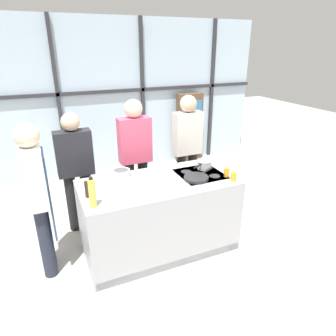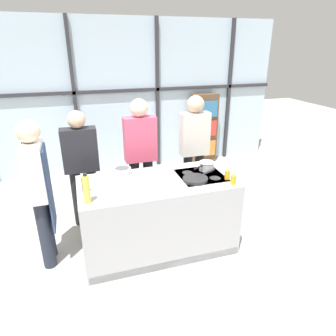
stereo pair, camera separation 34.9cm
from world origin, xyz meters
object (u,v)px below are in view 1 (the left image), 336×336
Objects in this scene: spectator_center_right at (187,145)px; juice_glass_near at (234,177)px; spectator_center_left at (135,153)px; pepper_grinder at (88,189)px; white_plate at (119,182)px; oil_bottle at (92,193)px; frying_pan at (197,178)px; juice_glass_far at (227,172)px; spectator_far_left at (76,167)px; saucepan at (204,164)px; chef at (38,193)px; mixing_bowl at (121,173)px.

juice_glass_near is at bearing 89.42° from spectator_center_right.
spectator_center_left is 8.18× the size of pepper_grinder.
oil_bottle is at bearing -129.91° from white_plate.
juice_glass_far reaches higher than frying_pan.
spectator_center_right reaches higher than juice_glass_near.
white_plate is 1.30m from juice_glass_near.
spectator_center_left reaches higher than spectator_far_left.
white_plate is (-1.22, -0.68, -0.07)m from spectator_center_right.
spectator_center_left is 6.67× the size of white_plate.
saucepan is 0.47m from juice_glass_near.
spectator_center_left reaches higher than white_plate.
spectator_center_left is 1.36m from oil_bottle.
pepper_grinder reaches higher than white_plate.
oil_bottle is (-1.45, -0.40, 0.09)m from saucepan.
chef is 0.63m from oil_bottle.
frying_pan is 1.22m from pepper_grinder.
spectator_center_left is 1.19m from pepper_grinder.
spectator_center_right reaches higher than oil_bottle.
juice_glass_far is (0.36, -0.07, 0.03)m from frying_pan.
saucepan is (1.92, -0.00, 0.01)m from chef.
oil_bottle is at bearing 178.04° from juice_glass_near.
oil_bottle is at bearing 54.91° from spectator_center_left.
spectator_far_left is 3.33× the size of frying_pan.
juice_glass_near is (0.36, -0.21, 0.03)m from frying_pan.
spectator_center_left is 15.86× the size of juice_glass_far.
mixing_bowl is at bearing 39.72° from pepper_grinder.
oil_bottle is at bearing -126.34° from mixing_bowl.
mixing_bowl is at bearing 150.22° from frying_pan.
pepper_grinder is at bearing 170.00° from juice_glass_near.
spectator_center_right is 8.21× the size of pepper_grinder.
oil_bottle is 1.57m from juice_glass_far.
pepper_grinder reaches higher than juice_glass_far.
chef reaches higher than juice_glass_far.
spectator_far_left is at bearing 131.23° from mixing_bowl.
chef is 15.65× the size of juice_glass_far.
juice_glass_far is at bearing 89.34° from spectator_center_right.
juice_glass_far is at bearing -69.63° from saucepan.
pepper_grinder is 1.94× the size of juice_glass_far.
spectator_center_left is at bearing 48.30° from pepper_grinder.
chef is at bearing 167.24° from juice_glass_near.
pepper_grinder is at bearing -140.28° from mixing_bowl.
chef is 15.65× the size of juice_glass_near.
pepper_grinder reaches higher than frying_pan.
spectator_center_right is 5.44× the size of oil_bottle.
spectator_center_right is (2.05, 0.71, 0.03)m from chef.
chef reaches higher than juice_glass_near.
spectator_far_left is at bearing 143.49° from juice_glass_near.
mixing_bowl is at bearing 155.55° from juice_glass_far.
chef is 0.98× the size of spectator_center_right.
spectator_far_left reaches higher than juice_glass_far.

